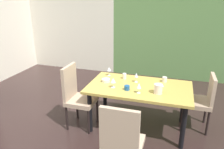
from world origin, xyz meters
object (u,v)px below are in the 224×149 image
(wine_glass_rear, at_px, (139,86))
(wine_glass_north, at_px, (136,75))
(pitcher_left, at_px, (158,89))
(cup_south, at_px, (124,76))
(chair_right_far, at_px, (202,99))
(cup_west, at_px, (127,88))
(chair_left_near, at_px, (77,94))
(serving_bowl_east, at_px, (106,80))
(cup_front, at_px, (165,79))
(chair_head_near, at_px, (122,142))
(wine_glass_corner, at_px, (113,81))
(wine_glass_right, at_px, (109,69))
(dining_table, at_px, (139,91))

(wine_glass_rear, bearing_deg, wine_glass_north, 106.27)
(wine_glass_north, height_order, pitcher_left, wine_glass_north)
(cup_south, distance_m, pitcher_left, 0.75)
(chair_right_far, height_order, cup_west, chair_right_far)
(chair_left_near, height_order, pitcher_left, chair_left_near)
(chair_right_far, xyz_separation_m, serving_bowl_east, (-1.53, -0.23, 0.22))
(chair_right_far, xyz_separation_m, chair_left_near, (-1.94, -0.51, 0.04))
(wine_glass_north, distance_m, cup_front, 0.48)
(chair_right_far, bearing_deg, cup_west, 111.74)
(chair_right_far, distance_m, cup_front, 0.65)
(chair_right_far, relative_size, pitcher_left, 6.40)
(chair_head_near, xyz_separation_m, cup_front, (0.33, 1.51, 0.20))
(wine_glass_corner, height_order, cup_south, wine_glass_corner)
(chair_right_far, height_order, chair_left_near, chair_left_near)
(wine_glass_right, bearing_deg, cup_south, -14.23)
(chair_left_near, bearing_deg, cup_south, 126.73)
(chair_right_far, bearing_deg, cup_south, 90.27)
(cup_west, distance_m, pitcher_left, 0.46)
(wine_glass_right, bearing_deg, cup_west, -48.94)
(wine_glass_rear, xyz_separation_m, cup_west, (-0.19, 0.06, -0.08))
(cup_front, height_order, pitcher_left, pitcher_left)
(chair_right_far, xyz_separation_m, cup_west, (-1.12, -0.45, 0.23))
(wine_glass_rear, distance_m, wine_glass_right, 0.86)
(dining_table, distance_m, chair_right_far, 1.00)
(wine_glass_north, distance_m, wine_glass_corner, 0.44)
(chair_head_near, bearing_deg, cup_south, 103.00)
(chair_head_near, relative_size, wine_glass_corner, 6.60)
(chair_left_near, xyz_separation_m, wine_glass_right, (0.37, 0.58, 0.28))
(dining_table, bearing_deg, chair_head_near, -88.47)
(chair_head_near, relative_size, serving_bowl_east, 7.44)
(cup_south, xyz_separation_m, pitcher_left, (0.61, -0.43, 0.02))
(wine_glass_right, xyz_separation_m, cup_south, (0.30, -0.08, -0.07))
(chair_right_far, height_order, cup_south, chair_right_far)
(wine_glass_north, bearing_deg, chair_head_near, -85.14)
(pitcher_left, bearing_deg, cup_south, 144.98)
(chair_right_far, distance_m, cup_west, 1.23)
(chair_head_near, distance_m, wine_glass_rear, 1.00)
(wine_glass_right, xyz_separation_m, cup_front, (0.97, -0.02, -0.08))
(dining_table, relative_size, pitcher_left, 11.09)
(wine_glass_corner, bearing_deg, pitcher_left, -1.25)
(wine_glass_corner, height_order, cup_west, wine_glass_corner)
(chair_head_near, relative_size, wine_glass_right, 6.57)
(chair_head_near, height_order, chair_left_near, chair_left_near)
(wine_glass_right, relative_size, pitcher_left, 1.09)
(chair_head_near, bearing_deg, dining_table, 91.53)
(wine_glass_north, xyz_separation_m, pitcher_left, (0.39, -0.34, -0.04))
(wine_glass_rear, distance_m, pitcher_left, 0.28)
(dining_table, xyz_separation_m, cup_south, (-0.30, 0.25, 0.14))
(dining_table, distance_m, chair_head_near, 1.21)
(cup_south, bearing_deg, wine_glass_north, -22.18)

